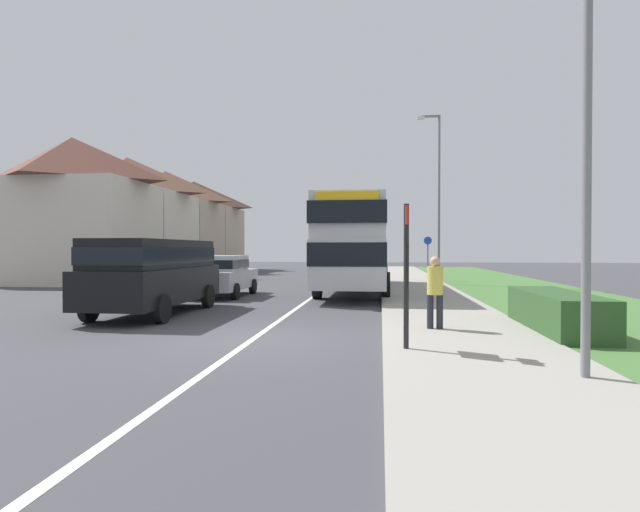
% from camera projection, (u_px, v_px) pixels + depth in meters
% --- Properties ---
extents(ground_plane, '(120.00, 120.00, 0.00)m').
position_uv_depth(ground_plane, '(253.00, 339.00, 10.09)').
color(ground_plane, '#424247').
extents(lane_marking_centre, '(0.14, 60.00, 0.01)m').
position_uv_depth(lane_marking_centre, '(309.00, 300.00, 18.03)').
color(lane_marking_centre, silver).
rests_on(lane_marking_centre, ground_plane).
extents(pavement_near_side, '(3.20, 68.00, 0.12)m').
position_uv_depth(pavement_near_side, '(433.00, 306.00, 15.54)').
color(pavement_near_side, '#9E998E').
rests_on(pavement_near_side, ground_plane).
extents(grass_verge_seaward, '(6.00, 68.00, 0.08)m').
position_uv_depth(grass_verge_seaward, '(579.00, 308.00, 15.02)').
color(grass_verge_seaward, '#477538').
rests_on(grass_verge_seaward, ground_plane).
extents(roadside_hedge, '(1.10, 3.73, 0.90)m').
position_uv_depth(roadside_hedge, '(557.00, 313.00, 10.67)').
color(roadside_hedge, '#2D5128').
rests_on(roadside_hedge, ground_plane).
extents(double_decker_bus, '(2.80, 11.45, 3.70)m').
position_uv_depth(double_decker_bus, '(356.00, 242.00, 21.31)').
color(double_decker_bus, '#BCBCC1').
rests_on(double_decker_bus, ground_plane).
extents(parked_van_black, '(2.11, 5.32, 2.08)m').
position_uv_depth(parked_van_black, '(155.00, 270.00, 13.97)').
color(parked_van_black, black).
rests_on(parked_van_black, ground_plane).
extents(parked_car_silver, '(1.98, 4.05, 1.58)m').
position_uv_depth(parked_car_silver, '(222.00, 274.00, 19.26)').
color(parked_car_silver, '#B7B7BC').
rests_on(parked_car_silver, ground_plane).
extents(pedestrian_at_stop, '(0.34, 0.34, 1.67)m').
position_uv_depth(pedestrian_at_stop, '(435.00, 289.00, 10.71)').
color(pedestrian_at_stop, '#23232D').
rests_on(pedestrian_at_stop, ground_plane).
extents(bus_stop_sign, '(0.09, 0.52, 2.60)m').
position_uv_depth(bus_stop_sign, '(406.00, 266.00, 8.56)').
color(bus_stop_sign, black).
rests_on(bus_stop_sign, ground_plane).
extents(cycle_route_sign, '(0.44, 0.08, 2.52)m').
position_uv_depth(cycle_route_sign, '(428.00, 256.00, 27.93)').
color(cycle_route_sign, slate).
rests_on(cycle_route_sign, ground_plane).
extents(street_lamp_near, '(1.14, 0.20, 7.72)m').
position_uv_depth(street_lamp_near, '(580.00, 54.00, 6.61)').
color(street_lamp_near, slate).
rests_on(street_lamp_near, ground_plane).
extents(street_lamp_mid, '(1.14, 0.20, 8.46)m').
position_uv_depth(street_lamp_mid, '(437.00, 189.00, 24.78)').
color(street_lamp_mid, slate).
rests_on(street_lamp_mid, ground_plane).
extents(house_terrace_far_side, '(7.63, 23.15, 7.80)m').
position_uv_depth(house_terrace_far_side, '(148.00, 220.00, 35.37)').
color(house_terrace_far_side, beige).
rests_on(house_terrace_far_side, ground_plane).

